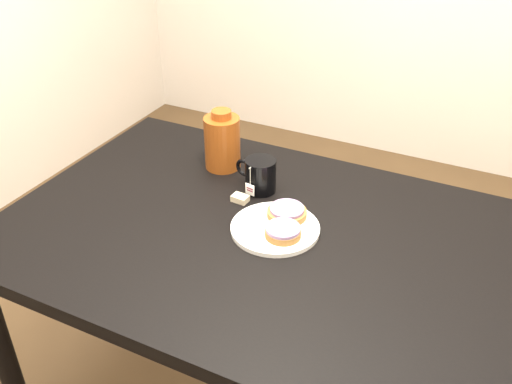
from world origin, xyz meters
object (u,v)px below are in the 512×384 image
Objects in this scene: bagel_front at (283,232)px; table at (270,259)px; bagel_back at (287,212)px; teabag_pouch at (240,198)px; plate at (275,228)px; mug at (260,175)px; bagel_package at (222,142)px.

table is at bearing 167.57° from bagel_front.
teabag_pouch is at bearing 170.17° from bagel_back.
plate is 1.60× the size of bagel_back.
bagel_package is (-0.16, 0.07, 0.04)m from mug.
teabag_pouch reaches higher than table.
plate is (0.00, 0.02, 0.09)m from table.
bagel_package is (-0.32, 0.26, 0.06)m from bagel_front.
bagel_back reaches higher than table.
teabag_pouch is at bearing 150.38° from plate.
teabag_pouch is 0.22m from bagel_package.
bagel_back is 3.21× the size of teabag_pouch.
teabag_pouch is (-0.02, -0.08, -0.04)m from mug.
plate is 1.67× the size of mug.
teabag_pouch is at bearing -47.50° from bagel_package.
mug is (-0.16, 0.19, 0.02)m from bagel_front.
bagel_front is (0.03, -0.08, 0.00)m from bagel_back.
teabag_pouch is (-0.18, 0.11, -0.02)m from bagel_front.
mug is at bearing 73.25° from teabag_pouch.
bagel_package reaches higher than mug.
plate is 0.17m from teabag_pouch.
bagel_back reaches higher than teabag_pouch.
bagel_front is 0.25m from mug.
table is 31.11× the size of teabag_pouch.
table is 6.08× the size of plate.
bagel_package reaches higher than bagel_back.
bagel_package is at bearing 137.79° from table.
bagel_back is 0.35m from bagel_package.
mug reaches higher than plate.
table is 9.70× the size of bagel_back.
table is 0.12m from bagel_front.
teabag_pouch is 0.24× the size of bagel_package.
plate is at bearing -29.62° from teabag_pouch.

